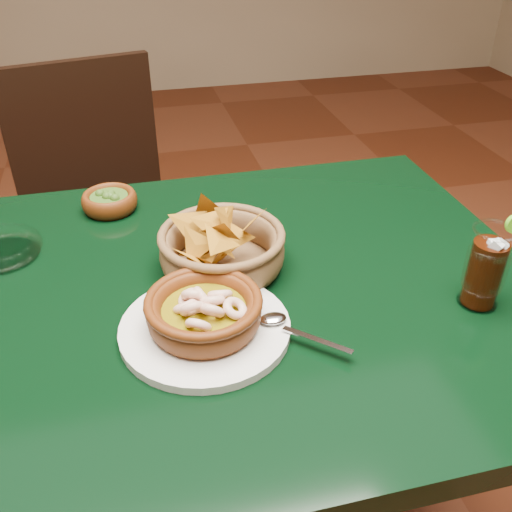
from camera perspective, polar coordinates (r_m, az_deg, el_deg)
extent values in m
cube|color=black|center=(0.90, -9.01, -4.74)|extent=(1.20, 0.80, 0.04)
cylinder|color=black|center=(1.51, 11.56, -5.13)|extent=(0.06, 0.06, 0.71)
cube|color=black|center=(1.59, -13.93, 0.68)|extent=(0.50, 0.50, 0.04)
cylinder|color=black|center=(1.57, -17.47, -11.06)|extent=(0.04, 0.04, 0.45)
cylinder|color=black|center=(1.62, -5.07, -7.48)|extent=(0.04, 0.04, 0.45)
cylinder|color=black|center=(1.85, -19.80, -3.88)|extent=(0.04, 0.04, 0.45)
cylinder|color=black|center=(1.89, -9.26, -1.08)|extent=(0.04, 0.04, 0.45)
cube|color=black|center=(1.65, -16.79, 10.85)|extent=(0.39, 0.12, 0.44)
cylinder|color=silver|center=(0.81, -5.11, -7.21)|extent=(0.24, 0.24, 0.01)
cylinder|color=#4D2109|center=(0.80, -5.15, -6.64)|extent=(0.14, 0.14, 0.01)
torus|color=#4D2109|center=(0.79, -5.22, -5.63)|extent=(0.18, 0.18, 0.04)
torus|color=#4D2109|center=(0.78, -5.29, -4.54)|extent=(0.16, 0.16, 0.01)
cylinder|color=#685C07|center=(0.79, -5.23, -5.42)|extent=(0.12, 0.12, 0.01)
torus|color=beige|center=(0.78, -4.37, -4.48)|extent=(0.05, 0.04, 0.04)
torus|color=beige|center=(0.80, -3.62, -3.88)|extent=(0.05, 0.05, 0.04)
torus|color=beige|center=(0.79, -5.38, -4.13)|extent=(0.03, 0.05, 0.05)
torus|color=beige|center=(0.79, -6.24, -4.00)|extent=(0.05, 0.04, 0.04)
torus|color=beige|center=(0.80, -6.63, -4.29)|extent=(0.05, 0.05, 0.03)
torus|color=beige|center=(0.79, -7.07, -5.00)|extent=(0.05, 0.05, 0.03)
torus|color=beige|center=(0.77, -6.39, -5.26)|extent=(0.05, 0.04, 0.04)
torus|color=beige|center=(0.75, -5.79, -6.95)|extent=(0.04, 0.04, 0.04)
torus|color=beige|center=(0.76, -4.43, -5.48)|extent=(0.04, 0.05, 0.04)
torus|color=beige|center=(0.77, -2.10, -5.26)|extent=(0.04, 0.04, 0.04)
cube|color=silver|center=(0.78, 6.14, -8.36)|extent=(0.08, 0.08, 0.00)
ellipsoid|color=silver|center=(0.80, 1.72, -6.26)|extent=(0.04, 0.03, 0.01)
cylinder|color=brown|center=(0.93, -3.35, -1.00)|extent=(0.17, 0.17, 0.01)
torus|color=brown|center=(0.92, -3.41, 0.50)|extent=(0.24, 0.24, 0.06)
torus|color=brown|center=(0.90, -3.47, 2.10)|extent=(0.20, 0.20, 0.01)
cone|color=#A86B15|center=(0.91, -0.56, 3.35)|extent=(0.09, 0.08, 0.08)
cone|color=#A86B15|center=(0.88, -4.81, -0.78)|extent=(0.06, 0.09, 0.09)
cone|color=#A86B15|center=(0.94, -4.48, 2.78)|extent=(0.08, 0.10, 0.06)
cone|color=#A86B15|center=(0.88, -3.44, 2.55)|extent=(0.07, 0.07, 0.08)
cone|color=#A86B15|center=(0.89, -6.30, -0.10)|extent=(0.07, 0.08, 0.07)
cone|color=#A86B15|center=(0.91, -5.75, 0.59)|extent=(0.10, 0.06, 0.09)
cone|color=#A86B15|center=(0.89, -5.66, -1.01)|extent=(0.07, 0.07, 0.06)
cone|color=#A86B15|center=(0.91, -3.70, 1.38)|extent=(0.08, 0.09, 0.06)
cone|color=#A86B15|center=(0.91, -2.36, 1.92)|extent=(0.10, 0.06, 0.08)
cone|color=#A86B15|center=(0.93, -4.76, 4.77)|extent=(0.09, 0.05, 0.08)
cone|color=#A86B15|center=(0.90, -4.46, 3.34)|extent=(0.10, 0.08, 0.07)
cone|color=#A86B15|center=(0.91, -2.93, 3.82)|extent=(0.06, 0.09, 0.10)
cone|color=#A86B15|center=(0.91, -3.48, 0.16)|extent=(0.07, 0.08, 0.08)
cone|color=#A86B15|center=(0.92, -6.69, 3.22)|extent=(0.10, 0.07, 0.08)
cone|color=#A86B15|center=(0.86, -3.71, 1.54)|extent=(0.09, 0.10, 0.05)
cone|color=#A86B15|center=(0.88, -6.04, 1.09)|extent=(0.09, 0.07, 0.09)
cylinder|color=#4D2109|center=(1.14, -14.32, 4.62)|extent=(0.09, 0.09, 0.01)
torus|color=#4D2109|center=(1.13, -14.44, 5.37)|extent=(0.12, 0.12, 0.04)
cylinder|color=#244512|center=(1.13, -14.48, 5.64)|extent=(0.07, 0.07, 0.01)
sphere|color=#244512|center=(1.13, -14.31, 5.99)|extent=(0.02, 0.02, 0.02)
sphere|color=#244512|center=(1.12, -14.35, 5.79)|extent=(0.02, 0.02, 0.02)
sphere|color=#244512|center=(1.11, -13.91, 5.63)|extent=(0.02, 0.02, 0.02)
sphere|color=#244512|center=(1.12, -14.68, 5.77)|extent=(0.02, 0.02, 0.02)
sphere|color=#244512|center=(1.13, -15.34, 6.01)|extent=(0.02, 0.02, 0.02)
cylinder|color=white|center=(0.92, 21.22, -4.19)|extent=(0.06, 0.06, 0.01)
torus|color=white|center=(0.89, 22.00, -1.05)|extent=(0.13, 0.13, 0.07)
cylinder|color=black|center=(0.89, 21.87, -1.60)|extent=(0.05, 0.05, 0.10)
cube|color=silver|center=(0.87, 23.33, 0.96)|extent=(0.03, 0.02, 0.02)
cube|color=silver|center=(0.86, 23.04, 0.86)|extent=(0.02, 0.02, 0.02)
cube|color=silver|center=(0.87, 22.96, -0.03)|extent=(0.03, 0.02, 0.02)
cube|color=silver|center=(0.87, 22.64, 0.96)|extent=(0.02, 0.02, 0.02)
cube|color=silver|center=(0.86, 22.92, 0.95)|extent=(0.02, 0.02, 0.02)
torus|color=white|center=(0.86, 22.86, 2.38)|extent=(0.06, 0.06, 0.00)
cylinder|color=white|center=(1.05, -23.98, 0.17)|extent=(0.12, 0.12, 0.01)
torus|color=white|center=(1.05, -24.15, 0.83)|extent=(0.14, 0.14, 0.03)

